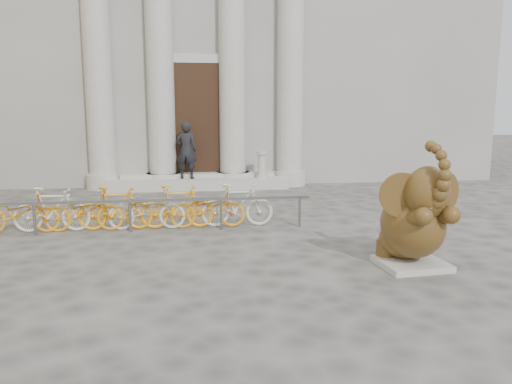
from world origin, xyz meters
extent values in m
plane|color=#474442|center=(0.00, 0.00, 0.00)|extent=(80.00, 80.00, 0.00)
cube|color=gray|center=(0.00, 15.00, 6.00)|extent=(22.00, 10.00, 12.00)
cube|color=black|center=(0.00, 9.92, 2.30)|extent=(2.40, 0.16, 4.00)
cylinder|color=#A8A59E|center=(-3.20, 9.80, 4.00)|extent=(0.90, 0.90, 8.00)
cylinder|color=#A8A59E|center=(-1.20, 9.80, 4.00)|extent=(0.90, 0.90, 8.00)
cylinder|color=#A8A59E|center=(1.20, 9.80, 4.00)|extent=(0.90, 0.90, 8.00)
cylinder|color=#A8A59E|center=(3.20, 9.80, 4.00)|extent=(0.90, 0.90, 8.00)
cube|color=#A8A59E|center=(0.00, 9.40, 0.18)|extent=(6.00, 1.20, 0.36)
cube|color=#A8A59E|center=(3.51, 0.41, 0.05)|extent=(1.18, 1.09, 0.11)
ellipsoid|color=black|center=(3.48, 0.64, 0.44)|extent=(1.00, 0.96, 0.70)
ellipsoid|color=black|center=(3.50, 0.43, 0.74)|extent=(1.17, 1.41, 1.14)
cylinder|color=black|center=(3.17, 0.76, 0.25)|extent=(0.36, 0.36, 0.28)
cylinder|color=black|center=(3.76, 0.82, 0.25)|extent=(0.36, 0.36, 0.28)
cylinder|color=black|center=(3.31, -0.03, 0.96)|extent=(0.33, 0.68, 0.44)
cylinder|color=black|center=(3.79, 0.02, 0.96)|extent=(0.33, 0.68, 0.44)
ellipsoid|color=black|center=(3.54, 0.04, 1.35)|extent=(0.81, 0.77, 0.87)
cylinder|color=black|center=(3.16, 0.13, 1.31)|extent=(0.74, 0.21, 0.74)
cylinder|color=black|center=(3.90, 0.20, 1.31)|extent=(0.70, 0.35, 0.74)
cone|color=beige|center=(3.43, -0.19, 1.18)|extent=(0.16, 0.26, 0.12)
cone|color=beige|center=(3.69, -0.17, 1.18)|extent=(0.12, 0.26, 0.12)
cube|color=slate|center=(-1.59, 3.50, 0.70)|extent=(8.00, 0.06, 0.06)
cylinder|color=slate|center=(-3.59, 3.50, 0.35)|extent=(0.06, 0.06, 0.70)
cylinder|color=slate|center=(-1.59, 3.50, 0.35)|extent=(0.06, 0.06, 0.70)
cylinder|color=slate|center=(0.41, 3.50, 0.35)|extent=(0.06, 0.06, 0.70)
cylinder|color=slate|center=(2.21, 3.50, 0.35)|extent=(0.06, 0.06, 0.70)
imported|color=orange|center=(-3.98, 3.75, 0.50)|extent=(1.70, 0.50, 1.00)
imported|color=beige|center=(-3.30, 3.75, 0.50)|extent=(1.66, 0.47, 1.00)
imported|color=orange|center=(-2.61, 3.75, 0.50)|extent=(1.70, 0.50, 1.00)
imported|color=orange|center=(-1.93, 3.75, 0.50)|extent=(1.66, 0.47, 1.00)
imported|color=beige|center=(-1.25, 3.75, 0.50)|extent=(1.70, 0.50, 1.00)
imported|color=orange|center=(-0.56, 3.75, 0.50)|extent=(1.66, 0.47, 1.00)
imported|color=orange|center=(0.12, 3.75, 0.50)|extent=(1.70, 0.50, 1.00)
imported|color=beige|center=(0.80, 3.75, 0.50)|extent=(1.66, 0.47, 1.00)
imported|color=black|center=(-0.40, 9.29, 1.31)|extent=(0.77, 0.57, 1.91)
cylinder|color=#A8A59E|center=(2.12, 9.10, 0.42)|extent=(0.37, 0.37, 0.11)
cylinder|color=#A8A59E|center=(2.12, 9.10, 0.78)|extent=(0.26, 0.26, 0.83)
cylinder|color=#A8A59E|center=(2.12, 9.10, 1.22)|extent=(0.37, 0.37, 0.09)
camera|label=1|loc=(-0.21, -7.46, 2.71)|focal=35.00mm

